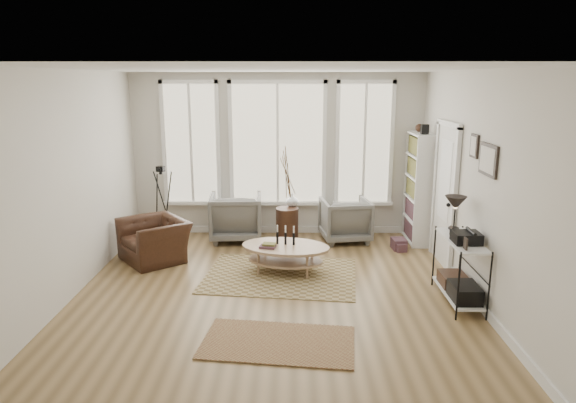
{
  "coord_description": "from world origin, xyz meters",
  "views": [
    {
      "loc": [
        0.25,
        -6.43,
        2.78
      ],
      "look_at": [
        0.2,
        0.6,
        1.1
      ],
      "focal_mm": 32.0,
      "sensor_mm": 36.0,
      "label": 1
    }
  ],
  "objects_px": {
    "armchair_left": "(236,217)",
    "side_table": "(287,197)",
    "low_shelf": "(460,264)",
    "accent_chair": "(155,240)",
    "bookcase": "(418,188)",
    "coffee_table": "(285,251)",
    "armchair_right": "(345,220)"
  },
  "relations": [
    {
      "from": "armchair_left",
      "to": "side_table",
      "type": "xyz_separation_m",
      "value": [
        0.9,
        -0.07,
        0.38
      ]
    },
    {
      "from": "low_shelf",
      "to": "accent_chair",
      "type": "relative_size",
      "value": 1.31
    },
    {
      "from": "low_shelf",
      "to": "armchair_left",
      "type": "xyz_separation_m",
      "value": [
        -3.11,
        2.59,
        -0.1
      ]
    },
    {
      "from": "bookcase",
      "to": "side_table",
      "type": "height_order",
      "value": "bookcase"
    },
    {
      "from": "bookcase",
      "to": "side_table",
      "type": "xyz_separation_m",
      "value": [
        -2.26,
        -0.0,
        -0.16
      ]
    },
    {
      "from": "coffee_table",
      "to": "armchair_right",
      "type": "relative_size",
      "value": 1.72
    },
    {
      "from": "accent_chair",
      "to": "armchair_right",
      "type": "bearing_deg",
      "value": 69.77
    },
    {
      "from": "low_shelf",
      "to": "armchair_left",
      "type": "distance_m",
      "value": 4.05
    },
    {
      "from": "bookcase",
      "to": "side_table",
      "type": "bearing_deg",
      "value": -179.93
    },
    {
      "from": "armchair_right",
      "to": "low_shelf",
      "type": "bearing_deg",
      "value": 106.78
    },
    {
      "from": "armchair_right",
      "to": "armchair_left",
      "type": "bearing_deg",
      "value": -9.61
    },
    {
      "from": "bookcase",
      "to": "armchair_right",
      "type": "height_order",
      "value": "bookcase"
    },
    {
      "from": "armchair_left",
      "to": "armchair_right",
      "type": "relative_size",
      "value": 1.1
    },
    {
      "from": "armchair_left",
      "to": "armchair_right",
      "type": "xyz_separation_m",
      "value": [
        1.92,
        -0.05,
        -0.04
      ]
    },
    {
      "from": "accent_chair",
      "to": "armchair_left",
      "type": "bearing_deg",
      "value": 93.94
    },
    {
      "from": "side_table",
      "to": "armchair_right",
      "type": "bearing_deg",
      "value": 1.63
    },
    {
      "from": "armchair_left",
      "to": "side_table",
      "type": "distance_m",
      "value": 0.98
    },
    {
      "from": "low_shelf",
      "to": "accent_chair",
      "type": "bearing_deg",
      "value": 160.41
    },
    {
      "from": "armchair_left",
      "to": "coffee_table",
      "type": "bearing_deg",
      "value": 115.46
    },
    {
      "from": "bookcase",
      "to": "coffee_table",
      "type": "xyz_separation_m",
      "value": [
        -2.28,
        -1.51,
        -0.64
      ]
    },
    {
      "from": "armchair_left",
      "to": "armchair_right",
      "type": "height_order",
      "value": "armchair_left"
    },
    {
      "from": "bookcase",
      "to": "armchair_right",
      "type": "relative_size",
      "value": 2.48
    },
    {
      "from": "coffee_table",
      "to": "side_table",
      "type": "bearing_deg",
      "value": 89.28
    },
    {
      "from": "side_table",
      "to": "bookcase",
      "type": "bearing_deg",
      "value": 0.07
    },
    {
      "from": "bookcase",
      "to": "coffee_table",
      "type": "height_order",
      "value": "bookcase"
    },
    {
      "from": "bookcase",
      "to": "low_shelf",
      "type": "relative_size",
      "value": 1.58
    },
    {
      "from": "low_shelf",
      "to": "coffee_table",
      "type": "xyz_separation_m",
      "value": [
        -2.22,
        1.01,
        -0.19
      ]
    },
    {
      "from": "low_shelf",
      "to": "accent_chair",
      "type": "height_order",
      "value": "low_shelf"
    },
    {
      "from": "low_shelf",
      "to": "bookcase",
      "type": "bearing_deg",
      "value": 88.72
    },
    {
      "from": "low_shelf",
      "to": "coffee_table",
      "type": "distance_m",
      "value": 2.45
    },
    {
      "from": "armchair_right",
      "to": "side_table",
      "type": "relative_size",
      "value": 0.5
    },
    {
      "from": "side_table",
      "to": "coffee_table",
      "type": "bearing_deg",
      "value": -90.72
    }
  ]
}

